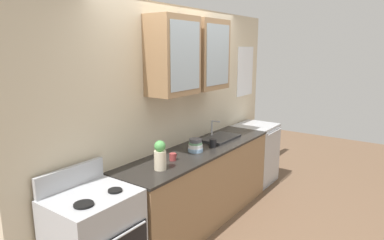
{
  "coord_description": "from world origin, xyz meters",
  "views": [
    {
      "loc": [
        -3.09,
        -2.09,
        2.05
      ],
      "look_at": [
        -0.17,
        0.0,
        1.28
      ],
      "focal_mm": 31.26,
      "sensor_mm": 36.0,
      "label": 1
    }
  ],
  "objects": [
    {
      "name": "dishwasher",
      "position": [
        1.5,
        -0.0,
        0.45
      ],
      "size": [
        0.63,
        0.6,
        0.91
      ],
      "color": "#ADAFB5",
      "rests_on": "ground_plane"
    },
    {
      "name": "vase",
      "position": [
        -0.79,
        -0.07,
        1.05
      ],
      "size": [
        0.12,
        0.12,
        0.29
      ],
      "color": "beige",
      "rests_on": "counter"
    },
    {
      "name": "cup_near_bowls",
      "position": [
        -0.51,
        0.0,
        0.94
      ],
      "size": [
        0.1,
        0.07,
        0.08
      ],
      "color": "#993838",
      "rests_on": "counter"
    },
    {
      "name": "ground_plane",
      "position": [
        0.0,
        0.0,
        0.0
      ],
      "size": [
        10.0,
        10.0,
        0.0
      ],
      "primitive_type": "plane",
      "color": "brown"
    },
    {
      "name": "sink_faucet",
      "position": [
        0.49,
        0.03,
        0.93
      ],
      "size": [
        0.55,
        0.32,
        0.23
      ],
      "color": "#2D2D30",
      "rests_on": "counter"
    },
    {
      "name": "cup_near_sink",
      "position": [
        0.13,
        -0.09,
        0.95
      ],
      "size": [
        0.12,
        0.08,
        0.1
      ],
      "color": "black",
      "rests_on": "counter"
    },
    {
      "name": "bowl_stack",
      "position": [
        -0.13,
        -0.02,
        0.97
      ],
      "size": [
        0.17,
        0.17,
        0.15
      ],
      "color": "#8CB7E0",
      "rests_on": "counter"
    },
    {
      "name": "back_wall_unit",
      "position": [
        0.01,
        0.31,
        1.42
      ],
      "size": [
        4.21,
        0.43,
        2.52
      ],
      "color": "beige",
      "rests_on": "ground_plane"
    },
    {
      "name": "counter",
      "position": [
        0.0,
        0.0,
        0.45
      ],
      "size": [
        2.39,
        0.61,
        0.91
      ],
      "color": "#93704C",
      "rests_on": "ground_plane"
    }
  ]
}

